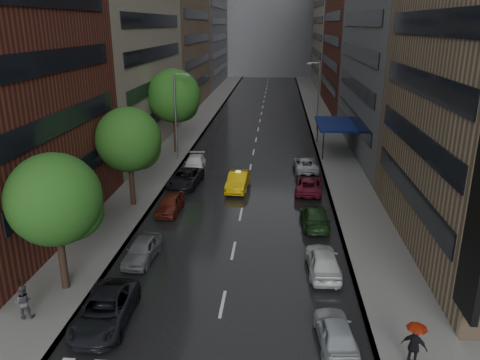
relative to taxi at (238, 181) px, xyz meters
name	(u,v)px	position (x,y,z in m)	size (l,w,h in m)	color
ground	(212,357)	(0.68, -21.58, -0.77)	(220.00, 220.00, 0.00)	gray
road	(259,123)	(0.68, 28.42, -0.76)	(14.00, 140.00, 0.01)	black
sidewalk_left	(198,122)	(-8.32, 28.42, -0.69)	(4.00, 140.00, 0.15)	gray
sidewalk_right	(322,124)	(9.68, 28.42, -0.69)	(4.00, 140.00, 0.15)	gray
buildings_left	(166,8)	(-14.32, 37.21, 15.22)	(8.00, 108.00, 38.00)	maroon
buildings_right	(366,14)	(15.68, 35.12, 14.26)	(8.05, 109.10, 36.00)	#937A5B
building_far	(270,15)	(0.68, 96.42, 15.23)	(40.00, 14.00, 32.00)	slate
tree_near	(54,200)	(-7.92, -16.87, 4.45)	(4.79, 4.79, 7.64)	#382619
tree_mid	(129,140)	(-7.92, -4.56, 4.60)	(4.93, 4.93, 7.86)	#382619
tree_far	(174,96)	(-7.92, 11.59, 5.54)	(5.78, 5.78, 9.21)	#382619
taxi	(238,181)	(0.00, 0.00, 0.00)	(1.63, 4.66, 1.54)	#DFAE0B
parked_cars_left	(166,210)	(-4.72, -6.81, -0.07)	(2.83, 29.97, 1.44)	black
parked_cars_right	(313,208)	(6.08, -5.65, -0.08)	(2.63, 30.77, 1.51)	#AFB4B9
ped_black_umbrella	(22,295)	(-8.69, -19.67, 0.61)	(0.96, 0.98, 2.09)	#48474C
ped_red_umbrella	(415,341)	(9.13, -21.56, 0.56)	(1.12, 0.88, 2.01)	black
street_lamp_left	(176,115)	(-7.04, 8.42, 4.12)	(1.74, 0.22, 9.00)	gray
street_lamp_right	(318,95)	(8.40, 23.42, 4.12)	(1.74, 0.22, 9.00)	gray
awning	(335,124)	(9.66, 13.42, 2.37)	(4.00, 8.00, 3.12)	navy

